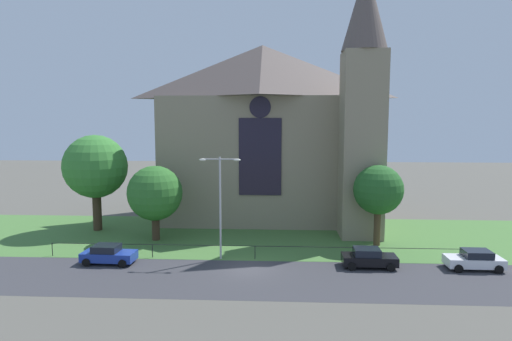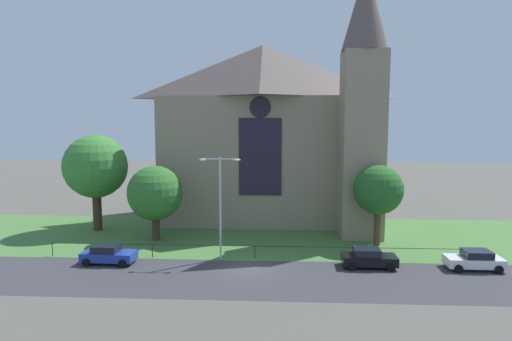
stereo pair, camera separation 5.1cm
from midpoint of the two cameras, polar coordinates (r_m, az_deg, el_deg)
name	(u,v)px [view 1 (the left image)]	position (r m, az deg, el deg)	size (l,w,h in m)	color
ground	(256,235)	(44.08, -0.07, -8.49)	(160.00, 160.00, 0.00)	#56544C
road_asphalt	(247,278)	(32.65, -1.23, -13.92)	(120.00, 8.00, 0.01)	#38383D
grass_verge	(255,241)	(42.15, -0.22, -9.18)	(120.00, 20.00, 0.01)	#477538
church_building	(269,131)	(50.30, 1.66, 5.21)	(23.20, 16.20, 26.00)	gray
iron_railing	(255,247)	(36.58, -0.17, -10.04)	(34.57, 0.07, 1.13)	black
tree_left_far	(95,167)	(48.03, -20.31, 0.44)	(6.53, 6.53, 9.99)	#423021
tree_right_near	(378,190)	(41.13, 15.67, -2.49)	(4.50, 4.50, 7.44)	#4C3823
tree_left_near	(155,193)	(42.67, -13.12, -2.93)	(5.24, 5.24, 7.18)	#423021
streetlamp_near	(220,195)	(35.75, -4.75, -3.19)	(3.37, 0.26, 8.52)	#B2B2B7
parked_car_blue	(108,254)	(37.53, -18.79, -10.34)	(4.27, 2.16, 1.51)	#1E3899
parked_car_black	(369,258)	(35.82, 14.48, -11.01)	(4.23, 2.09, 1.51)	black
parked_car_white	(474,260)	(38.18, 26.64, -10.41)	(4.22, 2.07, 1.51)	silver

